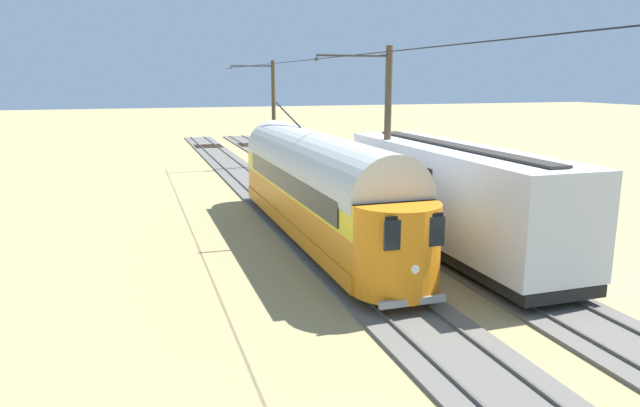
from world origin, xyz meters
TOP-DOWN VIEW (x-y plane):
  - ground_plane at (0.00, 0.00)m, footprint 220.00×220.00m
  - track_streetcar_siding at (-2.09, -0.31)m, footprint 2.80×80.00m
  - track_adjacent_siding at (2.09, -0.31)m, footprint 2.80×80.00m
  - vintage_streetcar at (2.09, 3.16)m, footprint 2.65×17.16m
  - boxcar_adjacent at (-2.09, 6.38)m, footprint 2.96×12.45m
  - catenary_pole_foreground at (-0.82, -16.53)m, footprint 3.22×0.28m
  - catenary_pole_mid_near at (-0.82, 3.19)m, footprint 3.22×0.28m
  - overhead_wire_run at (2.04, 12.17)m, footprint 3.01×63.14m
  - track_end_bumper at (-2.09, -13.43)m, footprint 1.80×0.60m

SIDE VIEW (x-z plane):
  - ground_plane at x=0.00m, z-range 0.00..0.00m
  - track_streetcar_siding at x=-2.09m, z-range -0.04..0.14m
  - track_adjacent_siding at x=2.09m, z-range -0.04..0.14m
  - track_end_bumper at x=-2.09m, z-range 0.00..0.80m
  - boxcar_adjacent at x=-2.09m, z-range 0.24..4.09m
  - vintage_streetcar at x=2.09m, z-range -0.27..4.79m
  - catenary_pole_foreground at x=-0.82m, z-range 0.18..7.80m
  - catenary_pole_mid_near at x=-0.82m, z-range 0.18..7.80m
  - overhead_wire_run at x=2.04m, z-range 6.98..7.16m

